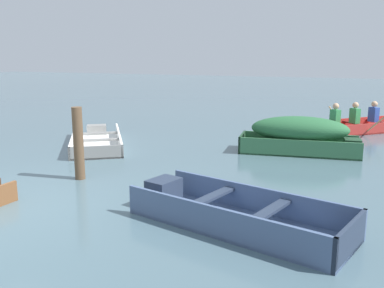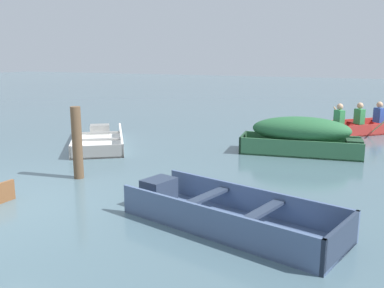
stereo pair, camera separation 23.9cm
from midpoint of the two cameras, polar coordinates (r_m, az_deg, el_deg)
The scene contains 6 objects.
ground_plane at distance 7.28m, azimuth -24.63°, elevation -7.46°, with size 80.00×80.00×0.00m, color #47606B.
skiff_white_near_moored at distance 11.32m, azimuth -13.19°, elevation 0.46°, with size 2.78×3.24×0.30m.
skiff_slate_blue_mid_moored at distance 5.94m, azimuth 3.79°, elevation -9.16°, with size 3.20×1.80×0.42m.
skiff_green_far_moored at distance 10.22m, azimuth 13.63°, elevation 1.47°, with size 2.83×1.33×0.87m.
rowboat_red_with_crew at distance 13.82m, azimuth 21.31°, elevation 2.42°, with size 2.98×2.98×0.90m.
mooring_post at distance 8.14m, azimuth -15.72°, elevation 0.06°, with size 0.18×0.18×1.35m, color brown.
Camera 1 is at (5.11, -4.59, 2.28)m, focal length 40.00 mm.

